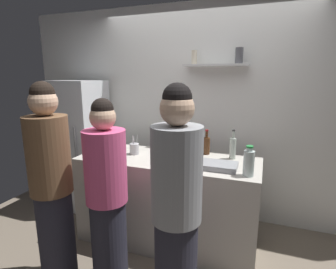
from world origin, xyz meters
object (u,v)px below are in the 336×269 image
object	(u,v)px
refrigerator	(81,145)
utensil_holder	(134,149)
person_pink_top	(107,197)
person_brown_jacket	(52,187)
water_bottle_plastic	(249,163)
wine_bottle_green_glass	(112,138)
wine_bottle_amber_glass	(206,145)
baking_pan	(218,166)
wine_bottle_pale_glass	(233,148)
person_grey_hoodie	(176,213)

from	to	relation	value
refrigerator	utensil_holder	world-z (taller)	refrigerator
person_pink_top	person_brown_jacket	xyz separation A→B (m)	(-0.45, -0.12, 0.07)
refrigerator	water_bottle_plastic	distance (m)	2.27
wine_bottle_green_glass	wine_bottle_amber_glass	xyz separation A→B (m)	(1.11, 0.09, -0.01)
baking_pan	wine_bottle_amber_glass	xyz separation A→B (m)	(-0.20, 0.41, 0.08)
wine_bottle_pale_glass	person_pink_top	xyz separation A→B (m)	(-0.89, -0.94, -0.26)
refrigerator	person_grey_hoodie	world-z (taller)	person_grey_hoodie
person_pink_top	utensil_holder	bearing A→B (deg)	115.25
water_bottle_plastic	wine_bottle_pale_glass	bearing A→B (deg)	112.94
refrigerator	baking_pan	bearing A→B (deg)	-14.50
person_brown_jacket	refrigerator	bearing A→B (deg)	-161.98
refrigerator	wine_bottle_amber_glass	xyz separation A→B (m)	(1.71, -0.09, 0.18)
baking_pan	person_brown_jacket	world-z (taller)	person_brown_jacket
refrigerator	wine_bottle_amber_glass	distance (m)	1.72
refrigerator	wine_bottle_pale_glass	size ratio (longest dim) A/B	5.57
wine_bottle_pale_glass	wine_bottle_green_glass	bearing A→B (deg)	-179.27
refrigerator	utensil_holder	bearing A→B (deg)	-19.87
wine_bottle_green_glass	person_brown_jacket	distance (m)	1.07
refrigerator	baking_pan	xyz separation A→B (m)	(1.91, -0.50, 0.10)
utensil_holder	wine_bottle_green_glass	xyz separation A→B (m)	(-0.38, 0.18, 0.05)
wine_bottle_pale_glass	person_grey_hoodie	bearing A→B (deg)	-101.75
wine_bottle_pale_glass	wine_bottle_amber_glass	bearing A→B (deg)	165.68
utensil_holder	person_brown_jacket	distance (m)	0.94
baking_pan	utensil_holder	world-z (taller)	utensil_holder
baking_pan	person_brown_jacket	bearing A→B (deg)	-149.70
wine_bottle_amber_glass	wine_bottle_pale_glass	bearing A→B (deg)	-14.32
person_grey_hoodie	baking_pan	bearing A→B (deg)	-88.96
person_grey_hoodie	person_brown_jacket	xyz separation A→B (m)	(-1.11, 0.05, 0.00)
wine_bottle_green_glass	person_pink_top	bearing A→B (deg)	-61.08
water_bottle_plastic	person_grey_hoodie	distance (m)	0.82
water_bottle_plastic	person_pink_top	size ratio (longest dim) A/B	0.17
refrigerator	water_bottle_plastic	xyz separation A→B (m)	(2.18, -0.59, 0.19)
wine_bottle_amber_glass	wine_bottle_pale_glass	xyz separation A→B (m)	(0.29, -0.07, 0.02)
person_pink_top	person_brown_jacket	world-z (taller)	person_brown_jacket
wine_bottle_green_glass	water_bottle_plastic	xyz separation A→B (m)	(1.58, -0.42, 0.01)
wine_bottle_pale_glass	utensil_holder	bearing A→B (deg)	-169.18
utensil_holder	wine_bottle_amber_glass	xyz separation A→B (m)	(0.73, 0.27, 0.04)
baking_pan	person_pink_top	distance (m)	1.02
utensil_holder	wine_bottle_green_glass	distance (m)	0.42
refrigerator	baking_pan	size ratio (longest dim) A/B	5.00
refrigerator	utensil_holder	distance (m)	1.05
utensil_holder	person_pink_top	bearing A→B (deg)	-80.14
baking_pan	person_pink_top	xyz separation A→B (m)	(-0.80, -0.61, -0.17)
water_bottle_plastic	person_grey_hoodie	bearing A→B (deg)	-121.47
wine_bottle_amber_glass	person_grey_hoodie	distance (m)	1.20
utensil_holder	wine_bottle_amber_glass	size ratio (longest dim) A/B	0.79
utensil_holder	person_pink_top	world-z (taller)	person_pink_top
baking_pan	utensil_holder	bearing A→B (deg)	171.43
wine_bottle_amber_glass	person_brown_jacket	bearing A→B (deg)	-132.69
refrigerator	wine_bottle_amber_glass	size ratio (longest dim) A/B	6.28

